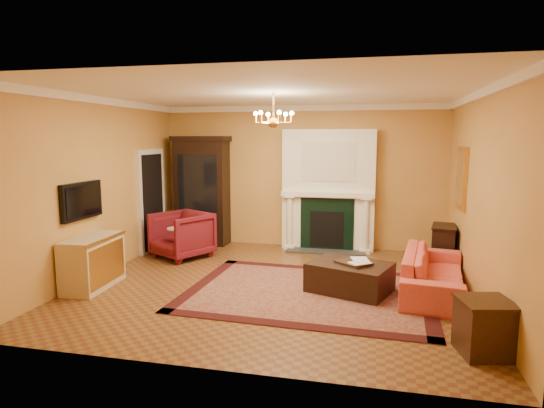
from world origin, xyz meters
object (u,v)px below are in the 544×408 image
(china_cabinet, at_px, (202,193))
(console_table, at_px, (443,247))
(wingback_armchair, at_px, (182,233))
(commode, at_px, (93,262))
(leather_ottoman, at_px, (350,277))
(coral_sofa, at_px, (434,265))
(pedestal_table, at_px, (177,242))
(end_table, at_px, (484,329))

(china_cabinet, height_order, console_table, china_cabinet)
(wingback_armchair, distance_m, commode, 2.09)
(console_table, relative_size, leather_ottoman, 0.64)
(commode, bearing_deg, coral_sofa, 7.15)
(pedestal_table, xyz_separation_m, leather_ottoman, (3.32, -1.09, -0.14))
(end_table, distance_m, console_table, 3.46)
(leather_ottoman, bearing_deg, end_table, -29.30)
(coral_sofa, xyz_separation_m, console_table, (0.35, 1.48, -0.05))
(coral_sofa, bearing_deg, leather_ottoman, 108.33)
(wingback_armchair, xyz_separation_m, commode, (-0.61, -1.99, -0.09))
(commode, height_order, end_table, commode)
(china_cabinet, distance_m, pedestal_table, 1.64)
(end_table, height_order, leather_ottoman, end_table)
(pedestal_table, relative_size, console_table, 0.85)
(commode, distance_m, coral_sofa, 5.24)
(china_cabinet, xyz_separation_m, wingback_armchair, (0.04, -1.22, -0.64))
(leather_ottoman, bearing_deg, china_cabinet, 162.51)
(commode, xyz_separation_m, console_table, (5.51, 2.39, -0.03))
(pedestal_table, relative_size, leather_ottoman, 0.55)
(wingback_armchair, height_order, commode, wingback_armchair)
(coral_sofa, height_order, leather_ottoman, coral_sofa)
(commode, distance_m, console_table, 6.00)
(commode, bearing_deg, leather_ottoman, 6.90)
(commode, xyz_separation_m, end_table, (5.45, -1.07, -0.11))
(end_table, bearing_deg, console_table, 89.01)
(china_cabinet, xyz_separation_m, leather_ottoman, (3.36, -2.55, -0.90))
(commode, distance_m, end_table, 5.56)
(end_table, bearing_deg, commode, 168.85)
(commode, bearing_deg, china_cabinet, 77.04)
(wingback_armchair, xyz_separation_m, pedestal_table, (-0.00, -0.23, -0.13))
(pedestal_table, height_order, coral_sofa, coral_sofa)
(china_cabinet, xyz_separation_m, pedestal_table, (0.04, -1.45, -0.76))
(end_table, relative_size, leather_ottoman, 0.50)
(pedestal_table, bearing_deg, end_table, -30.37)
(coral_sofa, distance_m, leather_ottoman, 1.27)
(console_table, bearing_deg, coral_sofa, -93.38)
(china_cabinet, xyz_separation_m, console_table, (4.93, -0.83, -0.76))
(china_cabinet, height_order, end_table, china_cabinet)
(china_cabinet, xyz_separation_m, commode, (-0.58, -3.22, -0.73))
(commode, xyz_separation_m, leather_ottoman, (3.93, 0.67, -0.17))
(wingback_armchair, xyz_separation_m, end_table, (4.84, -3.07, -0.20))
(wingback_armchair, bearing_deg, pedestal_table, -60.07)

